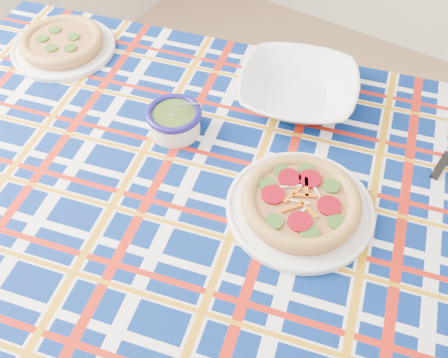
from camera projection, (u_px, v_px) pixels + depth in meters
The scene contains 6 objects.
dining_table at pixel (218, 207), 1.25m from camera, with size 1.98×1.52×0.83m.
tablecloth at pixel (218, 200), 1.23m from camera, with size 1.80×1.14×0.12m, color navy, non-canonical shape.
main_focaccia_plate at pixel (301, 202), 1.12m from camera, with size 0.35×0.35×0.07m, color #A06438, non-canonical shape.
pesto_bowl at pixel (174, 119), 1.27m from camera, with size 0.14×0.14×0.09m, color #223A0F, non-canonical shape.
serving_bowl at pixel (298, 90), 1.35m from camera, with size 0.32×0.32×0.08m, color white.
second_focaccia_plate at pixel (62, 42), 1.50m from camera, with size 0.32×0.32×0.06m, color #A06438, non-canonical shape.
Camera 1 is at (-0.06, -0.62, 1.76)m, focal length 40.00 mm.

